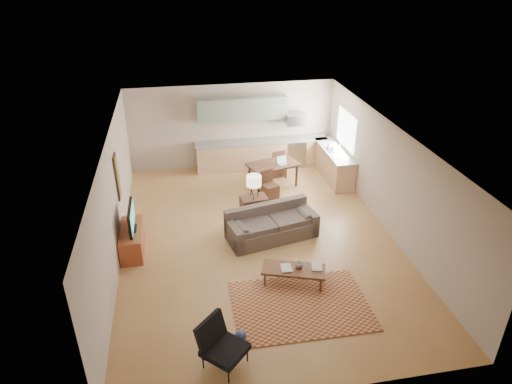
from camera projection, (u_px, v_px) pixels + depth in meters
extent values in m
plane|color=#AB7945|center=(258.00, 239.00, 11.19)|extent=(9.00, 9.00, 0.00)
plane|color=white|center=(258.00, 135.00, 9.93)|extent=(9.00, 9.00, 0.00)
plane|color=#B4A393|center=(232.00, 126.00, 14.48)|extent=(6.50, 0.00, 6.50)
plane|color=#B4A393|center=(315.00, 330.00, 6.64)|extent=(6.50, 0.00, 6.50)
plane|color=#B4A393|center=(114.00, 203.00, 10.05)|extent=(0.00, 9.00, 9.00)
plane|color=#B4A393|center=(390.00, 179.00, 11.08)|extent=(0.00, 9.00, 9.00)
cube|color=#A5A8AD|center=(295.00, 152.00, 14.94)|extent=(0.62, 0.62, 0.90)
cube|color=#A5A8AD|center=(296.00, 119.00, 14.44)|extent=(0.62, 0.40, 0.35)
cube|color=gray|center=(242.00, 109.00, 14.10)|extent=(2.80, 0.34, 0.70)
cube|color=white|center=(346.00, 130.00, 13.60)|extent=(0.02, 1.40, 1.05)
cube|color=maroon|center=(300.00, 305.00, 9.07)|extent=(2.72, 1.90, 0.02)
imported|color=maroon|center=(281.00, 268.00, 9.49)|extent=(0.27, 0.33, 0.03)
imported|color=navy|center=(312.00, 267.00, 9.54)|extent=(0.35, 0.40, 0.02)
imported|color=black|center=(299.00, 264.00, 9.49)|extent=(0.23, 0.23, 0.18)
imported|color=beige|center=(330.00, 145.00, 13.96)|extent=(0.09, 0.09, 0.19)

